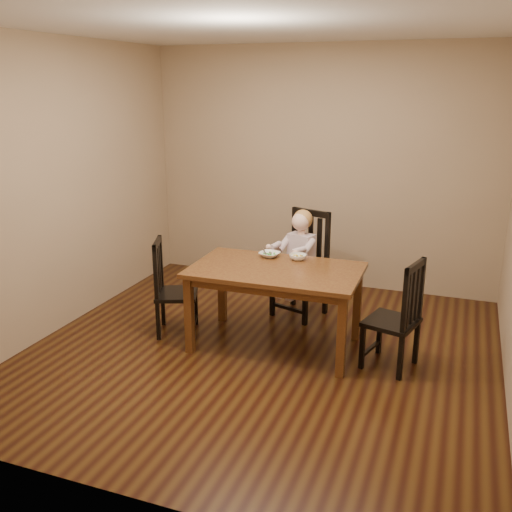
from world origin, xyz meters
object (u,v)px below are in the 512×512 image
(chair_left, at_px, (172,289))
(bowl_veg, at_px, (298,257))
(dining_table, at_px, (276,277))
(chair_right, at_px, (397,317))
(bowl_peas, at_px, (269,255))
(chair_child, at_px, (303,266))
(toddler, at_px, (300,253))

(chair_left, height_order, bowl_veg, chair_left)
(dining_table, relative_size, chair_right, 1.59)
(bowl_veg, bearing_deg, chair_left, -161.89)
(dining_table, height_order, bowl_peas, bowl_peas)
(chair_child, height_order, bowl_veg, chair_child)
(bowl_peas, bearing_deg, dining_table, -61.35)
(chair_child, xyz_separation_m, chair_right, (1.05, -0.87, -0.06))
(chair_left, relative_size, chair_right, 0.97)
(dining_table, height_order, toddler, toddler)
(chair_child, relative_size, bowl_veg, 6.75)
(chair_left, height_order, bowl_peas, chair_left)
(chair_left, bearing_deg, dining_table, 71.77)
(chair_child, distance_m, chair_right, 1.37)
(bowl_peas, bearing_deg, chair_left, -157.19)
(dining_table, xyz_separation_m, chair_child, (0.01, 0.82, -0.14))
(dining_table, distance_m, chair_right, 1.08)
(chair_child, bearing_deg, bowl_veg, 118.15)
(chair_right, height_order, bowl_veg, chair_right)
(bowl_peas, relative_size, bowl_veg, 1.17)
(toddler, bearing_deg, bowl_peas, 89.22)
(chair_left, xyz_separation_m, toddler, (1.00, 0.83, 0.22))
(chair_child, relative_size, toddler, 1.84)
(toddler, distance_m, bowl_veg, 0.49)
(chair_right, xyz_separation_m, bowl_veg, (-0.95, 0.35, 0.31))
(chair_child, bearing_deg, bowl_peas, 89.30)
(toddler, bearing_deg, bowl_veg, 121.19)
(chair_left, distance_m, chair_right, 2.07)
(chair_right, distance_m, bowl_peas, 1.31)
(chair_child, distance_m, chair_left, 1.35)
(chair_left, height_order, chair_right, chair_right)
(chair_child, distance_m, bowl_veg, 0.58)
(chair_right, height_order, bowl_peas, chair_right)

